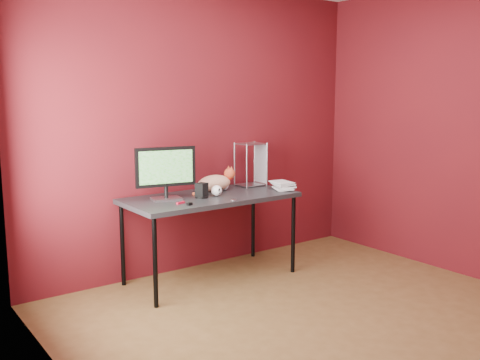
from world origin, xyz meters
TOP-DOWN VIEW (x-y plane):
  - room at (0.00, 0.00)m, footprint 3.52×3.52m
  - desk at (-0.15, 1.37)m, footprint 1.50×0.70m
  - monitor at (-0.55, 1.43)m, footprint 0.51×0.21m
  - cat at (-0.01, 1.52)m, footprint 0.48×0.19m
  - skull_mug at (-0.12, 1.32)m, footprint 0.10×0.10m
  - speaker at (-0.27, 1.33)m, footprint 0.12×0.11m
  - book_stack at (0.48, 1.26)m, footprint 0.23×0.26m
  - wire_rack at (0.43, 1.56)m, footprint 0.25×0.21m
  - pocket_knife at (-0.54, 1.22)m, footprint 0.08×0.04m
  - black_gadget at (-0.51, 1.12)m, footprint 0.05×0.04m
  - washer at (-0.11, 1.08)m, footprint 0.05×0.05m

SIDE VIEW (x-z plane):
  - desk at x=-0.15m, z-range 0.32..1.07m
  - washer at x=-0.11m, z-range 0.75..0.75m
  - pocket_knife at x=-0.54m, z-range 0.75..0.77m
  - black_gadget at x=-0.51m, z-range 0.75..0.77m
  - skull_mug at x=-0.12m, z-range 0.75..0.84m
  - speaker at x=-0.27m, z-range 0.75..0.87m
  - cat at x=-0.01m, z-range 0.72..0.94m
  - wire_rack at x=0.43m, z-range 0.75..1.17m
  - monitor at x=-0.55m, z-range 0.78..1.22m
  - book_stack at x=0.48m, z-range 0.75..1.61m
  - room at x=0.00m, z-range 0.14..2.75m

